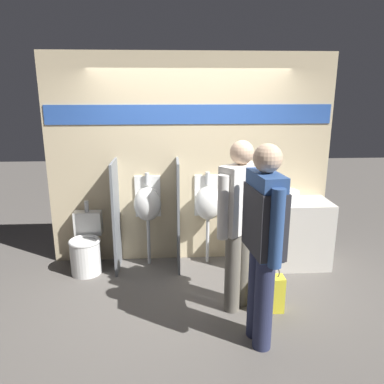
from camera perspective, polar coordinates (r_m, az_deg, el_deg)
name	(u,v)px	position (r m, az deg, el deg)	size (l,w,h in m)	color
ground_plane	(193,277)	(4.76, 0.13, -12.85)	(16.00, 16.00, 0.00)	#5B5651
display_wall	(190,160)	(4.87, -0.30, 4.86)	(3.66, 0.07, 2.70)	beige
sink_counter	(287,233)	(5.06, 14.22, -6.12)	(1.07, 0.55, 0.87)	silver
sink_basin	(284,195)	(4.94, 13.86, -0.48)	(0.37, 0.37, 0.27)	white
cell_phone	(266,204)	(4.73, 11.27, -1.79)	(0.07, 0.14, 0.01)	black
divider_near_counter	(116,216)	(4.80, -11.49, -3.68)	(0.03, 0.51, 1.41)	slate
divider_mid	(178,215)	(4.76, -2.12, -3.56)	(0.03, 0.51, 1.41)	slate
urinal_near_counter	(148,204)	(4.84, -6.79, -1.86)	(0.35, 0.29, 1.22)	silver
urinal_far	(208,203)	(4.86, 2.44, -1.71)	(0.35, 0.29, 1.22)	silver
toilet	(86,249)	(4.97, -15.83, -8.31)	(0.39, 0.55, 0.87)	white
person_in_vest	(264,233)	(3.27, 10.86, -6.18)	(0.28, 0.64, 1.83)	#282D4C
person_with_lanyard	(240,220)	(3.80, 7.26, -4.21)	(0.50, 0.45, 1.78)	#666056
shopping_bag	(270,293)	(4.11, 11.81, -14.88)	(0.28, 0.15, 0.52)	yellow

